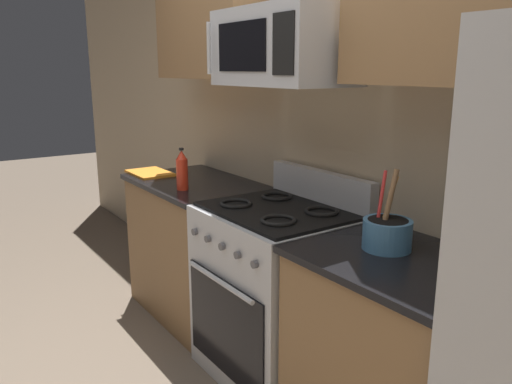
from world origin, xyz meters
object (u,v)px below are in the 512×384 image
object	(u,v)px
microwave	(284,47)
bottle_hot_sauce	(182,171)
range_oven	(277,291)
utensil_crock	(387,233)
cutting_board	(150,173)

from	to	relation	value
microwave	bottle_hot_sauce	distance (m)	1.01
range_oven	utensil_crock	world-z (taller)	utensil_crock
utensil_crock	cutting_board	world-z (taller)	utensil_crock
utensil_crock	microwave	bearing A→B (deg)	-179.76
utensil_crock	range_oven	bearing A→B (deg)	-177.43
utensil_crock	bottle_hot_sauce	distance (m)	1.41
cutting_board	bottle_hot_sauce	world-z (taller)	bottle_hot_sauce
utensil_crock	bottle_hot_sauce	world-z (taller)	utensil_crock
microwave	utensil_crock	world-z (taller)	microwave
range_oven	utensil_crock	bearing A→B (deg)	2.57
utensil_crock	cutting_board	bearing A→B (deg)	-174.68
cutting_board	microwave	bearing A→B (deg)	8.05
microwave	utensil_crock	bearing A→B (deg)	0.24
range_oven	utensil_crock	xyz separation A→B (m)	(0.68, 0.03, 0.50)
microwave	cutting_board	distance (m)	1.50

